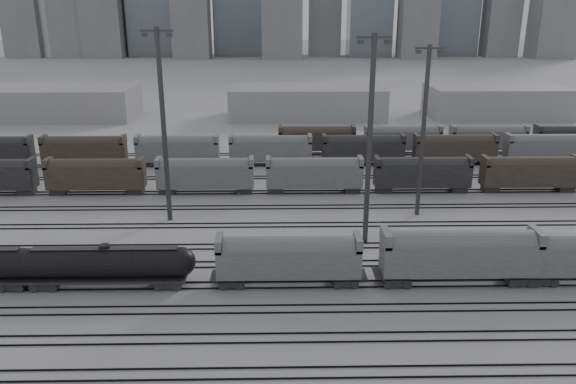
{
  "coord_description": "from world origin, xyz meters",
  "views": [
    {
      "loc": [
        2.33,
        -52.05,
        28.03
      ],
      "look_at": [
        3.67,
        20.16,
        4.0
      ],
      "focal_mm": 35.0,
      "sensor_mm": 36.0,
      "label": 1
    }
  ],
  "objects_px": {
    "tank_car_b": "(106,264)",
    "hopper_car_b": "(460,252)",
    "light_mast_c": "(370,137)",
    "hopper_car_a": "(289,257)"
  },
  "relations": [
    {
      "from": "light_mast_c",
      "to": "tank_car_b",
      "type": "bearing_deg",
      "value": -158.37
    },
    {
      "from": "hopper_car_a",
      "to": "hopper_car_b",
      "type": "xyz_separation_m",
      "value": [
        17.87,
        0.0,
        0.32
      ]
    },
    {
      "from": "hopper_car_b",
      "to": "light_mast_c",
      "type": "relative_size",
      "value": 0.65
    },
    {
      "from": "tank_car_b",
      "to": "light_mast_c",
      "type": "distance_m",
      "value": 32.66
    },
    {
      "from": "hopper_car_a",
      "to": "hopper_car_b",
      "type": "bearing_deg",
      "value": 0.0
    },
    {
      "from": "tank_car_b",
      "to": "hopper_car_a",
      "type": "height_order",
      "value": "hopper_car_a"
    },
    {
      "from": "tank_car_b",
      "to": "light_mast_c",
      "type": "relative_size",
      "value": 0.73
    },
    {
      "from": "hopper_car_a",
      "to": "hopper_car_b",
      "type": "distance_m",
      "value": 17.87
    },
    {
      "from": "hopper_car_b",
      "to": "light_mast_c",
      "type": "xyz_separation_m",
      "value": [
        -8.1,
        11.37,
        9.74
      ]
    },
    {
      "from": "tank_car_b",
      "to": "hopper_car_b",
      "type": "bearing_deg",
      "value": 0.0
    }
  ]
}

